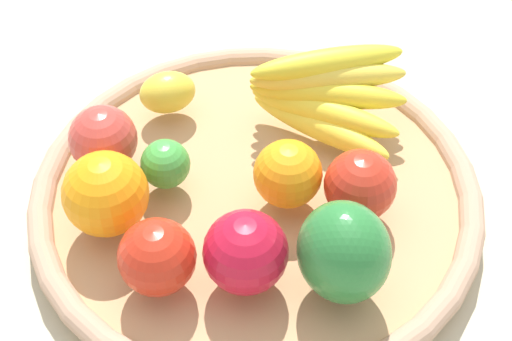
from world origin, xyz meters
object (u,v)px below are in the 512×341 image
apple_3 (246,252)px  orange_0 (288,174)px  lime_0 (165,164)px  bell_pepper (344,252)px  apple_0 (103,139)px  orange_1 (106,195)px  apple_1 (360,185)px  lemon_0 (168,92)px  banana_bunch (325,94)px  apple_2 (157,257)px

apple_3 → orange_0: size_ratio=1.13×
lime_0 → bell_pepper: (0.18, 0.11, 0.02)m
apple_3 → lime_0: apple_3 is taller
lime_0 → apple_0: 0.07m
orange_1 → apple_0: size_ratio=1.17×
apple_3 → apple_1: (-0.04, 0.13, -0.00)m
bell_pepper → apple_0: bell_pepper is taller
lemon_0 → apple_0: size_ratio=0.89×
banana_bunch → apple_2: (0.14, -0.22, -0.01)m
banana_bunch → lime_0: 0.19m
lime_0 → orange_0: 0.12m
apple_1 → banana_bunch: (-0.13, 0.02, 0.01)m
lemon_0 → orange_1: orange_1 is taller
orange_1 → banana_bunch: bearing=104.0°
apple_3 → banana_bunch: 0.22m
banana_bunch → orange_1: banana_bunch is taller
banana_bunch → lime_0: size_ratio=3.40×
orange_1 → bell_pepper: size_ratio=0.83×
apple_1 → bell_pepper: bell_pepper is taller
lemon_0 → banana_bunch: size_ratio=0.36×
apple_3 → apple_0: apple_3 is taller
lime_0 → orange_0: (0.06, 0.11, 0.01)m
apple_1 → banana_bunch: bearing=172.5°
banana_bunch → orange_1: bearing=-76.0°
banana_bunch → apple_2: size_ratio=2.43×
lime_0 → apple_0: (-0.05, -0.05, 0.01)m
apple_3 → lime_0: 0.15m
lemon_0 → banana_bunch: banana_bunch is taller
apple_3 → orange_0: bearing=138.3°
apple_0 → apple_1: bearing=56.7°
apple_0 → apple_2: bearing=5.1°
banana_bunch → orange_1: (0.06, -0.25, -0.00)m
apple_1 → orange_0: apple_1 is taller
lemon_0 → apple_2: bearing=-17.0°
apple_0 → orange_0: bearing=56.4°
banana_bunch → orange_1: 0.26m
bell_pepper → orange_0: size_ratio=1.46×
orange_0 → orange_1: bearing=-98.3°
banana_bunch → apple_2: bearing=-57.0°
apple_1 → bell_pepper: bearing=-34.1°
banana_bunch → apple_0: (-0.02, -0.24, -0.01)m
lime_0 → apple_2: size_ratio=0.71×
orange_1 → apple_3: bearing=44.5°
apple_2 → apple_0: 0.16m
apple_1 → lime_0: (-0.10, -0.17, -0.01)m
lemon_0 → apple_0: (0.06, -0.08, 0.01)m
apple_2 → orange_0: bearing=111.1°
orange_0 → lemon_0: bearing=-155.3°
orange_1 → lemon_0: bearing=146.0°
orange_0 → bell_pepper: bearing=3.4°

